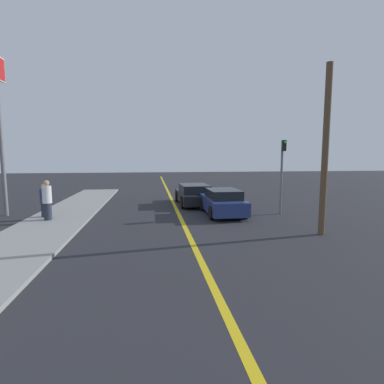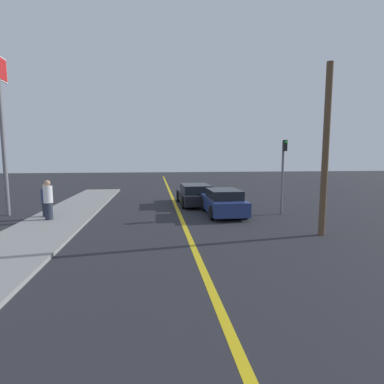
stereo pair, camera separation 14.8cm
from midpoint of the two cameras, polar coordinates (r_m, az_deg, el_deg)
The scene contains 8 objects.
road_center_line at distance 15.11m, azimuth -2.64°, elevation -4.63°, with size 0.20×60.00×0.01m.
sidewalk_left at distance 12.89m, azimuth -27.84°, elevation -7.16°, with size 2.87×29.98×0.13m.
car_near_right_lane at distance 15.51m, azimuth 5.56°, elevation -1.94°, with size 1.88×3.95×1.33m.
car_ahead_center at distance 18.66m, azimuth 0.14°, elevation -0.49°, with size 2.10×4.46×1.27m.
pedestrian_mid_group at distance 15.05m, azimuth -26.13°, elevation -1.42°, with size 0.40×0.40×1.81m.
pedestrian_far_standing at distance 15.90m, azimuth -26.53°, elevation -1.46°, with size 0.39×0.39×1.59m.
traffic_light at distance 16.04m, azimuth 16.54°, elevation 4.23°, with size 0.18×0.40×3.81m.
utility_pole at distance 12.29m, azimuth 23.73°, elevation 7.13°, with size 0.24×0.24×6.38m.
Camera 1 is at (-1.38, 3.26, 3.00)m, focal length 28.00 mm.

